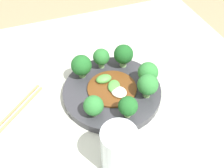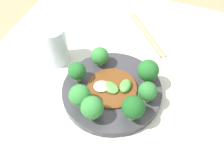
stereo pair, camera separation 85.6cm
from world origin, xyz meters
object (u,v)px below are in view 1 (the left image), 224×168
broccoli_north (128,106)px  broccoli_northwest (148,85)px  broccoli_northeast (94,106)px  broccoli_southeast (81,65)px  chopsticks (12,115)px  broccoli_southwest (124,55)px  stirfry_center (112,87)px  plate (112,92)px  broccoli_south (101,57)px  drinking_glass (119,150)px  broccoli_west (148,73)px

broccoli_north → broccoli_northwest: broccoli_northwest is taller
broccoli_northeast → broccoli_southeast: bearing=-94.1°
broccoli_northeast → chopsticks: broccoli_northeast is taller
broccoli_southwest → stirfry_center: bearing=49.9°
broccoli_northwest → chopsticks: size_ratio=0.38×
plate → broccoli_southeast: bearing=-51.9°
broccoli_north → stirfry_center: broccoli_north is taller
broccoli_southeast → broccoli_southwest: (-0.13, -0.00, 0.00)m
plate → broccoli_north: broccoli_north is taller
broccoli_south → broccoli_northwest: (-0.08, 0.15, 0.00)m
plate → broccoli_southeast: 0.11m
broccoli_south → broccoli_southeast: bearing=15.6°
plate → drinking_glass: drinking_glass is taller
broccoli_southeast → broccoli_northwest: (-0.14, 0.14, 0.00)m
stirfry_center → chopsticks: stirfry_center is taller
broccoli_southeast → broccoli_northwest: 0.20m
broccoli_south → broccoli_west: bearing=131.5°
broccoli_northeast → broccoli_northwest: size_ratio=0.83×
drinking_glass → broccoli_west: bearing=-130.1°
plate → drinking_glass: 0.22m
broccoli_southwest → chopsticks: bearing=9.9°
broccoli_southwest → broccoli_northeast: (0.14, 0.15, -0.01)m
chopsticks → broccoli_southwest: bearing=-170.1°
broccoli_northwest → stirfry_center: bearing=-35.7°
plate → broccoli_north: bearing=92.8°
broccoli_northwest → broccoli_south: bearing=-63.5°
broccoli_northwest → drinking_glass: size_ratio=0.57×
broccoli_west → stirfry_center: bearing=-8.0°
broccoli_south → chopsticks: size_ratio=0.34×
plate → broccoli_southeast: size_ratio=3.89×
chopsticks → stirfry_center: bearing=176.0°
broccoli_north → broccoli_northeast: 0.09m
broccoli_southeast → broccoli_northeast: 0.15m
broccoli_south → plate: bearing=88.5°
chopsticks → broccoli_south: bearing=-164.4°
broccoli_southwest → drinking_glass: size_ratio=0.59×
broccoli_south → stirfry_center: (0.00, 0.10, -0.03)m
broccoli_north → broccoli_southeast: 0.19m
broccoli_south → chopsticks: bearing=15.6°
broccoli_southeast → chopsticks: (0.21, 0.06, -0.06)m
broccoli_north → chopsticks: broccoli_north is taller
broccoli_northwest → chopsticks: broccoli_northwest is taller
broccoli_southeast → broccoli_northwest: same height
broccoli_northeast → chopsticks: size_ratio=0.31×
broccoli_northwest → broccoli_northeast: bearing=3.8°
broccoli_west → broccoli_northwest: (0.02, 0.04, 0.00)m
broccoli_northeast → stirfry_center: broccoli_northeast is taller
stirfry_center → drinking_glass: 0.22m
drinking_glass → broccoli_southeast: bearing=-89.6°
chopsticks → broccoli_north: bearing=156.8°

